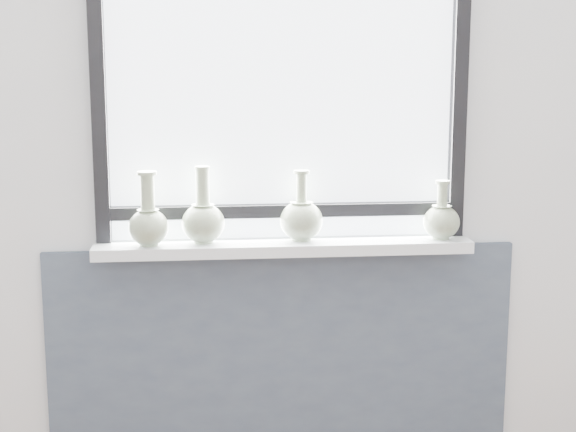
{
  "coord_description": "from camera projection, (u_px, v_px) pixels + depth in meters",
  "views": [
    {
      "loc": [
        -0.28,
        -1.3,
        1.57
      ],
      "look_at": [
        0.0,
        1.55,
        1.02
      ],
      "focal_mm": 55.0,
      "sensor_mm": 36.0,
      "label": 1
    }
  ],
  "objects": [
    {
      "name": "back_wall",
      "position": [
        281.0,
        124.0,
        3.11
      ],
      "size": [
        3.6,
        0.02,
        2.6
      ],
      "primitive_type": "cube",
      "color": "silver",
      "rests_on": "ground"
    },
    {
      "name": "apron_panel",
      "position": [
        282.0,
        361.0,
        3.25
      ],
      "size": [
        1.7,
        0.03,
        0.86
      ],
      "primitive_type": "cube",
      "color": "#465363",
      "rests_on": "ground"
    },
    {
      "name": "windowsill",
      "position": [
        284.0,
        247.0,
        3.1
      ],
      "size": [
        1.32,
        0.18,
        0.04
      ],
      "primitive_type": "cube",
      "color": "silver",
      "rests_on": "apron_panel"
    },
    {
      "name": "window",
      "position": [
        282.0,
        85.0,
        3.05
      ],
      "size": [
        1.3,
        0.06,
        1.05
      ],
      "color": "black",
      "rests_on": "windowsill"
    },
    {
      "name": "vase_a",
      "position": [
        148.0,
        222.0,
        3.01
      ],
      "size": [
        0.14,
        0.14,
        0.26
      ],
      "rotation": [
        0.0,
        0.0,
        0.25
      ],
      "color": "#99AA89",
      "rests_on": "windowsill"
    },
    {
      "name": "vase_b",
      "position": [
        203.0,
        219.0,
        3.05
      ],
      "size": [
        0.15,
        0.15,
        0.27
      ],
      "rotation": [
        0.0,
        0.0,
        -0.23
      ],
      "color": "#99AA89",
      "rests_on": "windowsill"
    },
    {
      "name": "vase_c",
      "position": [
        301.0,
        218.0,
        3.09
      ],
      "size": [
        0.15,
        0.15,
        0.25
      ],
      "rotation": [
        0.0,
        0.0,
        0.37
      ],
      "color": "#99AA89",
      "rests_on": "windowsill"
    },
    {
      "name": "vase_d",
      "position": [
        441.0,
        220.0,
        3.12
      ],
      "size": [
        0.13,
        0.13,
        0.21
      ],
      "rotation": [
        0.0,
        0.0,
        0.14
      ],
      "color": "#99AA89",
      "rests_on": "windowsill"
    }
  ]
}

